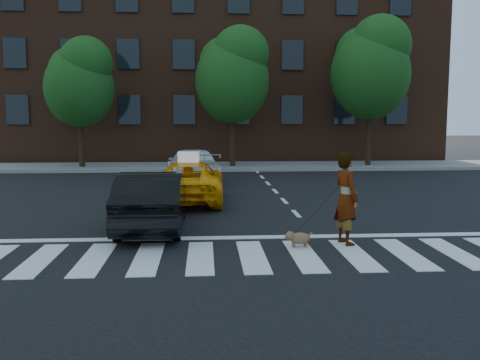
% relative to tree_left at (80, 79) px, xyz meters
% --- Properties ---
extents(ground, '(120.00, 120.00, 0.00)m').
position_rel_tree_left_xyz_m(ground, '(6.97, -17.00, -4.44)').
color(ground, black).
rests_on(ground, ground).
extents(crosswalk, '(13.00, 2.40, 0.01)m').
position_rel_tree_left_xyz_m(crosswalk, '(6.97, -17.00, -4.43)').
color(crosswalk, silver).
rests_on(crosswalk, ground).
extents(stop_line, '(12.00, 0.30, 0.01)m').
position_rel_tree_left_xyz_m(stop_line, '(6.97, -15.40, -4.43)').
color(stop_line, silver).
rests_on(stop_line, ground).
extents(sidewalk_far, '(30.00, 4.00, 0.15)m').
position_rel_tree_left_xyz_m(sidewalk_far, '(6.97, 0.50, -4.37)').
color(sidewalk_far, slate).
rests_on(sidewalk_far, ground).
extents(building, '(26.00, 10.00, 12.00)m').
position_rel_tree_left_xyz_m(building, '(6.97, 8.00, 1.56)').
color(building, '#4E2B1C').
rests_on(building, ground).
extents(tree_left, '(3.39, 3.38, 6.50)m').
position_rel_tree_left_xyz_m(tree_left, '(0.00, 0.00, 0.00)').
color(tree_left, black).
rests_on(tree_left, ground).
extents(tree_mid, '(3.69, 3.69, 7.10)m').
position_rel_tree_left_xyz_m(tree_mid, '(7.50, -0.00, 0.41)').
color(tree_mid, black).
rests_on(tree_mid, ground).
extents(tree_right, '(4.00, 4.00, 7.70)m').
position_rel_tree_left_xyz_m(tree_right, '(14.50, -0.00, 0.82)').
color(tree_right, black).
rests_on(tree_right, ground).
extents(taxi, '(2.20, 4.58, 1.26)m').
position_rel_tree_left_xyz_m(taxi, '(5.57, -10.28, -3.81)').
color(taxi, '#FFA305').
rests_on(taxi, ground).
extents(black_sedan, '(1.48, 4.18, 1.37)m').
position_rel_tree_left_xyz_m(black_sedan, '(4.81, -14.30, -3.75)').
color(black_sedan, black).
rests_on(black_sedan, ground).
extents(white_suv, '(2.47, 4.79, 1.33)m').
position_rel_tree_left_xyz_m(white_suv, '(5.57, -5.23, -3.78)').
color(white_suv, silver).
rests_on(white_suv, ground).
extents(woman, '(0.64, 0.81, 1.95)m').
position_rel_tree_left_xyz_m(woman, '(9.00, -16.13, -3.47)').
color(woman, '#999999').
rests_on(woman, ground).
extents(dog, '(0.61, 0.29, 0.34)m').
position_rel_tree_left_xyz_m(dog, '(7.95, -16.35, -4.24)').
color(dog, olive).
rests_on(dog, ground).
extents(taxi_sign, '(0.66, 0.30, 0.32)m').
position_rel_tree_left_xyz_m(taxi_sign, '(5.57, -10.48, -3.02)').
color(taxi_sign, white).
rests_on(taxi_sign, taxi).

